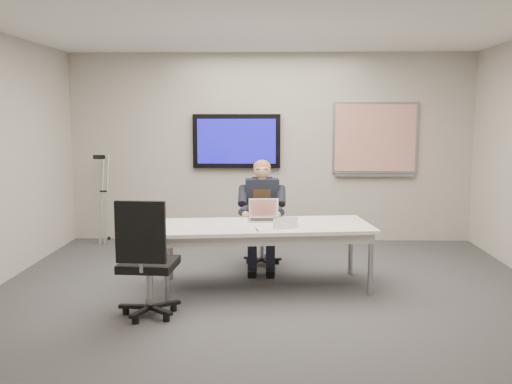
{
  "coord_description": "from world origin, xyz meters",
  "views": [
    {
      "loc": [
        0.04,
        -5.53,
        1.87
      ],
      "look_at": [
        -0.14,
        0.65,
        1.05
      ],
      "focal_mm": 40.0,
      "sensor_mm": 36.0,
      "label": 1
    }
  ],
  "objects_px": {
    "office_chair_near": "(148,281)",
    "laptop": "(263,215)",
    "conference_table": "(266,232)",
    "office_chair_far": "(261,242)",
    "seated_person": "(262,226)"
  },
  "relations": [
    {
      "from": "office_chair_far",
      "to": "office_chair_near",
      "type": "height_order",
      "value": "office_chair_near"
    },
    {
      "from": "office_chair_far",
      "to": "laptop",
      "type": "height_order",
      "value": "laptop"
    },
    {
      "from": "conference_table",
      "to": "laptop",
      "type": "xyz_separation_m",
      "value": [
        -0.03,
        0.26,
        0.14
      ]
    },
    {
      "from": "conference_table",
      "to": "office_chair_far",
      "type": "bearing_deg",
      "value": 86.7
    },
    {
      "from": "office_chair_near",
      "to": "laptop",
      "type": "bearing_deg",
      "value": -126.23
    },
    {
      "from": "office_chair_near",
      "to": "conference_table",
      "type": "bearing_deg",
      "value": -133.66
    },
    {
      "from": "office_chair_near",
      "to": "office_chair_far",
      "type": "bearing_deg",
      "value": -113.6
    },
    {
      "from": "office_chair_near",
      "to": "seated_person",
      "type": "bearing_deg",
      "value": -116.96
    },
    {
      "from": "office_chair_far",
      "to": "seated_person",
      "type": "height_order",
      "value": "seated_person"
    },
    {
      "from": "conference_table",
      "to": "seated_person",
      "type": "bearing_deg",
      "value": 87.4
    },
    {
      "from": "office_chair_far",
      "to": "seated_person",
      "type": "bearing_deg",
      "value": -99.1
    },
    {
      "from": "conference_table",
      "to": "laptop",
      "type": "height_order",
      "value": "laptop"
    },
    {
      "from": "seated_person",
      "to": "laptop",
      "type": "height_order",
      "value": "seated_person"
    },
    {
      "from": "conference_table",
      "to": "office_chair_near",
      "type": "height_order",
      "value": "office_chair_near"
    },
    {
      "from": "office_chair_near",
      "to": "seated_person",
      "type": "relative_size",
      "value": 0.85
    }
  ]
}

